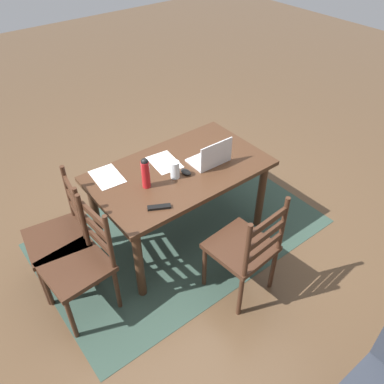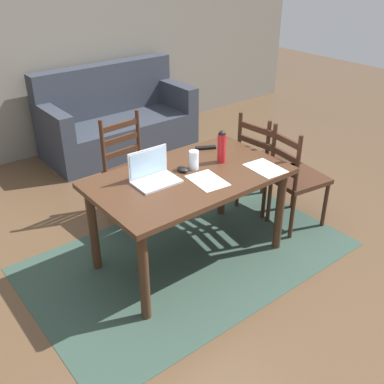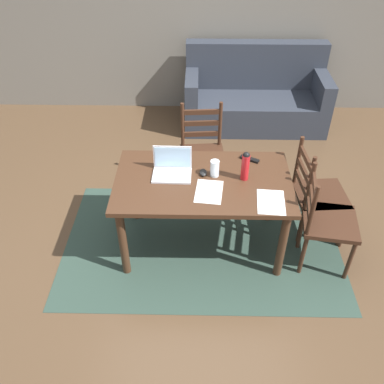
% 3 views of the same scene
% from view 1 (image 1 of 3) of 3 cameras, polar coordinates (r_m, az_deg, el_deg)
% --- Properties ---
extents(ground_plane, '(14.00, 14.00, 0.00)m').
position_cam_1_polar(ground_plane, '(3.72, -1.56, -5.92)').
color(ground_plane, brown).
extents(area_rug, '(2.52, 1.58, 0.01)m').
position_cam_1_polar(area_rug, '(3.72, -1.56, -5.88)').
color(area_rug, '#2D4238').
rests_on(area_rug, ground).
extents(dining_table, '(1.46, 0.86, 0.74)m').
position_cam_1_polar(dining_table, '(3.30, -1.75, 1.95)').
color(dining_table, '#422819').
rests_on(dining_table, ground).
extents(chair_far_head, '(0.47, 0.47, 0.95)m').
position_cam_1_polar(chair_far_head, '(2.98, 7.69, -8.16)').
color(chair_far_head, '#3D2316').
rests_on(chair_far_head, ground).
extents(chair_right_near, '(0.50, 0.50, 0.95)m').
position_cam_1_polar(chair_right_near, '(3.20, -18.39, -6.12)').
color(chair_right_near, '#3D2316').
rests_on(chair_right_near, ground).
extents(chair_right_far, '(0.47, 0.47, 0.95)m').
position_cam_1_polar(chair_right_far, '(2.98, -15.82, -9.83)').
color(chair_right_far, '#3D2316').
rests_on(chair_right_far, ground).
extents(laptop, '(0.32, 0.23, 0.23)m').
position_cam_1_polar(laptop, '(3.28, 2.84, 5.03)').
color(laptop, silver).
rests_on(laptop, dining_table).
extents(water_bottle, '(0.06, 0.06, 0.26)m').
position_cam_1_polar(water_bottle, '(2.99, -6.74, 2.84)').
color(water_bottle, red).
rests_on(water_bottle, dining_table).
extents(drinking_glass, '(0.07, 0.07, 0.14)m').
position_cam_1_polar(drinking_glass, '(3.11, -2.49, 3.26)').
color(drinking_glass, silver).
rests_on(drinking_glass, dining_table).
extents(computer_mouse, '(0.07, 0.11, 0.03)m').
position_cam_1_polar(computer_mouse, '(3.18, -0.94, 2.91)').
color(computer_mouse, black).
rests_on(computer_mouse, dining_table).
extents(tv_remote, '(0.17, 0.12, 0.02)m').
position_cam_1_polar(tv_remote, '(2.86, -4.77, -2.19)').
color(tv_remote, black).
rests_on(tv_remote, dining_table).
extents(paper_stack_left, '(0.24, 0.32, 0.00)m').
position_cam_1_polar(paper_stack_left, '(3.32, -4.00, 4.30)').
color(paper_stack_left, white).
rests_on(paper_stack_left, dining_table).
extents(paper_stack_right, '(0.23, 0.31, 0.00)m').
position_cam_1_polar(paper_stack_right, '(3.22, -12.18, 2.17)').
color(paper_stack_right, white).
rests_on(paper_stack_right, dining_table).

